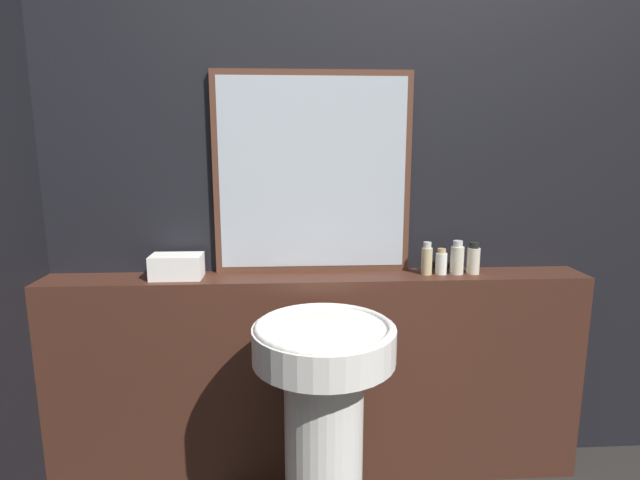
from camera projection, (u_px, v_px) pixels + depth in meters
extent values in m
cube|color=black|center=(316.00, 191.00, 2.14)|extent=(8.00, 0.06, 2.50)
cube|color=#422319|center=(318.00, 377.00, 2.16)|extent=(2.26, 0.21, 0.91)
cylinder|color=white|center=(325.00, 454.00, 1.78)|extent=(0.28, 0.28, 0.72)
cylinder|color=white|center=(325.00, 344.00, 1.70)|extent=(0.49, 0.49, 0.12)
torus|color=white|center=(325.00, 327.00, 1.69)|extent=(0.48, 0.48, 0.02)
cube|color=#563323|center=(313.00, 174.00, 2.08)|extent=(0.82, 0.03, 0.83)
cube|color=#B2BCC6|center=(313.00, 174.00, 2.07)|extent=(0.77, 0.02, 0.78)
cube|color=white|center=(177.00, 266.00, 2.03)|extent=(0.21, 0.12, 0.10)
cylinder|color=#C6B284|center=(427.00, 261.00, 2.09)|extent=(0.05, 0.05, 0.11)
cylinder|color=silver|center=(427.00, 245.00, 2.07)|extent=(0.03, 0.03, 0.02)
cylinder|color=white|center=(441.00, 264.00, 2.09)|extent=(0.05, 0.05, 0.09)
cylinder|color=tan|center=(442.00, 251.00, 2.08)|extent=(0.03, 0.03, 0.02)
cylinder|color=beige|center=(457.00, 260.00, 2.09)|extent=(0.06, 0.06, 0.12)
cylinder|color=silver|center=(458.00, 244.00, 2.08)|extent=(0.04, 0.04, 0.03)
cylinder|color=beige|center=(473.00, 261.00, 2.10)|extent=(0.05, 0.05, 0.11)
cylinder|color=black|center=(474.00, 245.00, 2.09)|extent=(0.04, 0.04, 0.02)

